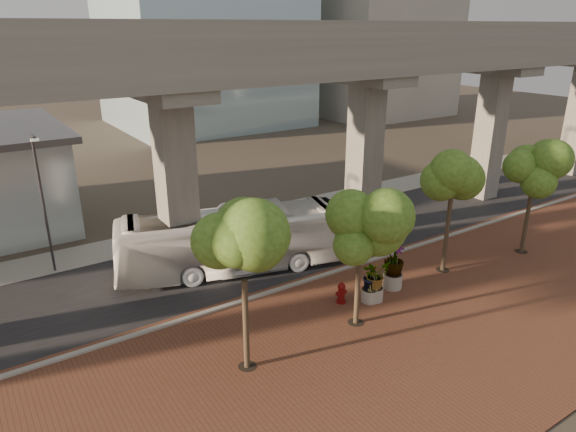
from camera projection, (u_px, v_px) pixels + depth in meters
ground at (301, 263)px, 27.99m from camera, size 160.00×160.00×0.00m
brick_plaza at (409, 331)px, 21.73m from camera, size 70.00×13.00×0.06m
asphalt_road at (281, 250)px, 29.55m from camera, size 90.00×8.00×0.04m
curb_strip at (323, 276)px, 26.40m from camera, size 70.00×0.25×0.16m
far_sidewalk at (236, 221)px, 33.84m from camera, size 90.00×3.00×0.06m
transit_viaduct at (281, 124)px, 27.01m from camera, size 72.00×5.60×12.40m
midrise_block at (378, 27)px, 71.58m from camera, size 18.00×16.00×24.00m
transit_bus at (233, 241)px, 26.62m from camera, size 12.35×6.07×3.36m
parked_car at (465, 176)px, 41.53m from camera, size 4.49×2.15×1.42m
fire_hydrant at (341, 293)px, 23.74m from camera, size 0.52×0.47×1.05m
planter_front at (375, 276)px, 23.69m from camera, size 1.84×1.84×2.03m
planter_right at (394, 260)px, 24.76m from camera, size 2.28×2.28×2.44m
planter_left at (371, 278)px, 23.61m from camera, size 1.78×1.78×1.95m
street_tree_far_west at (243, 250)px, 17.72m from camera, size 4.07×4.07×6.71m
street_tree_near_west at (361, 228)px, 20.73m from camera, size 3.61×3.61×6.08m
street_tree_near_east at (454, 174)px, 25.24m from camera, size 3.47×3.47×6.83m
street_tree_far_east at (535, 172)px, 27.63m from camera, size 3.52×3.52×6.31m
streetlamp_west at (42, 195)px, 25.49m from camera, size 0.36×1.06×7.29m
streetlamp_east at (356, 134)px, 36.55m from camera, size 0.42×1.22×8.43m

